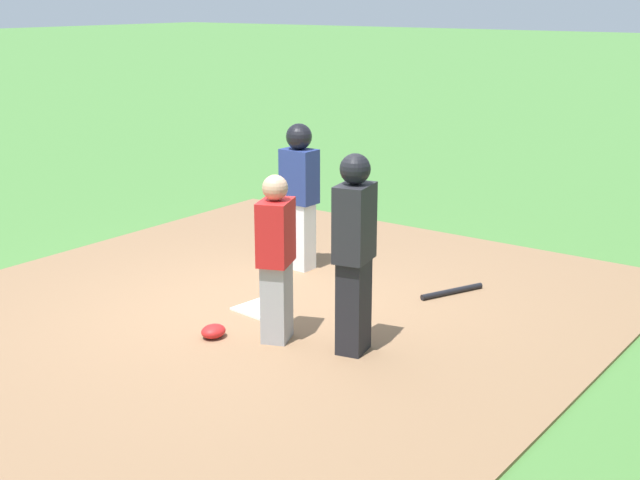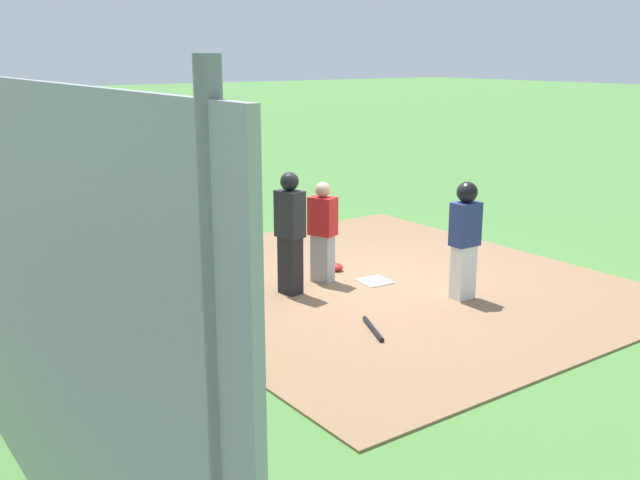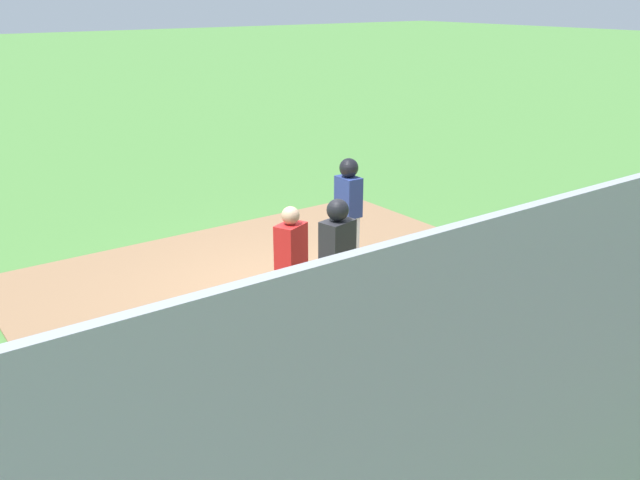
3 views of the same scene
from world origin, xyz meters
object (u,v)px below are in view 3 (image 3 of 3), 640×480
object	(u,v)px
umpire	(337,266)
catcher_mask	(252,307)
home_plate	(298,293)
baseball_bat	(442,296)
runner	(348,204)
catcher	(291,263)

from	to	relation	value
umpire	catcher_mask	xyz separation A→B (m)	(-0.50, 1.19, -0.86)
home_plate	baseball_bat	world-z (taller)	baseball_bat
runner	home_plate	bearing A→B (deg)	22.41
catcher	baseball_bat	distance (m)	2.26
catcher_mask	runner	bearing A→B (deg)	16.68
home_plate	runner	distance (m)	1.66
catcher	runner	bearing A→B (deg)	-80.22
catcher	catcher_mask	xyz separation A→B (m)	(-0.31, 0.49, -0.71)
catcher	catcher_mask	distance (m)	0.92
runner	baseball_bat	distance (m)	2.04
umpire	runner	xyz separation A→B (m)	(1.59, 1.81, 0.02)
home_plate	baseball_bat	size ratio (longest dim) A/B	0.57
runner	catcher_mask	world-z (taller)	runner
catcher	umpire	distance (m)	0.74
catcher_mask	baseball_bat	bearing A→B (deg)	-27.01
baseball_bat	catcher_mask	distance (m)	2.61
catcher	baseball_bat	bearing A→B (deg)	-131.40
runner	baseball_bat	world-z (taller)	runner
home_plate	baseball_bat	xyz separation A→B (m)	(1.52, -1.30, 0.02)
umpire	runner	distance (m)	2.41
catcher	home_plate	bearing A→B (deg)	-61.56
catcher	catcher_mask	world-z (taller)	catcher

